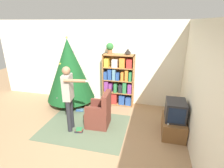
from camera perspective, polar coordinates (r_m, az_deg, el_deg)
ground_plane at (r=4.21m, az=-8.21°, el=-17.65°), size 14.00×14.00×0.00m
wall_back at (r=5.58m, az=-0.51°, el=6.86°), size 8.00×0.10×2.60m
wall_right at (r=3.44m, az=27.86°, el=-3.89°), size 0.10×8.00×2.60m
area_rug at (r=4.66m, az=-8.77°, el=-13.57°), size 2.11×1.62×0.01m
bookshelf at (r=5.45m, az=2.14°, el=0.84°), size 0.96×0.30×1.63m
tv_stand at (r=4.50m, az=19.37°, el=-12.90°), size 0.52×0.80×0.40m
television at (r=4.29m, az=20.02°, el=-8.06°), size 0.43×0.55×0.45m
game_remote at (r=4.17m, az=17.80°, el=-12.04°), size 0.04×0.12×0.02m
christmas_tree at (r=5.52m, az=-13.76°, el=4.53°), size 1.48×1.48×2.15m
armchair at (r=4.52m, az=-4.07°, el=-9.75°), size 0.59×0.58×0.92m
standing_person at (r=4.20m, az=-13.98°, el=-3.16°), size 0.68×0.46×1.61m
potted_plant at (r=5.27m, az=-0.70°, el=11.84°), size 0.22×0.22×0.33m
table_lamp at (r=5.18m, az=5.20°, el=10.62°), size 0.20×0.20×0.18m
book_pile_near_tree at (r=5.42m, az=-10.44°, el=-8.29°), size 0.24×0.16×0.05m
book_pile_by_chair at (r=4.47m, az=-10.71°, el=-14.65°), size 0.22×0.18×0.09m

